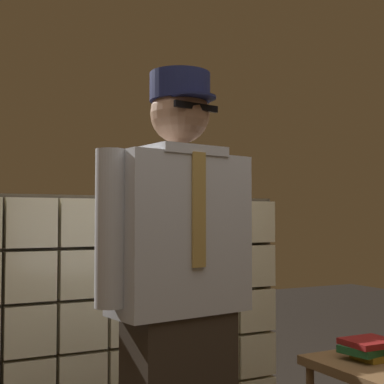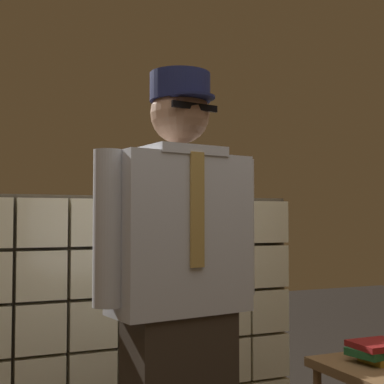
% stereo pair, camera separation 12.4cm
% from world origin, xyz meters
% --- Properties ---
extents(glass_block_wall, '(1.84, 0.10, 1.32)m').
position_xyz_m(glass_block_wall, '(-0.00, 1.26, 0.64)').
color(glass_block_wall, beige).
rests_on(glass_block_wall, ground).
extents(standing_person, '(0.69, 0.33, 1.73)m').
position_xyz_m(standing_person, '(-0.14, 0.36, 0.90)').
color(standing_person, '#382D23').
rests_on(standing_person, ground).
extents(book_stack, '(0.26, 0.20, 0.09)m').
position_xyz_m(book_stack, '(0.76, 0.32, 0.62)').
color(book_stack, olive).
rests_on(book_stack, side_table).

